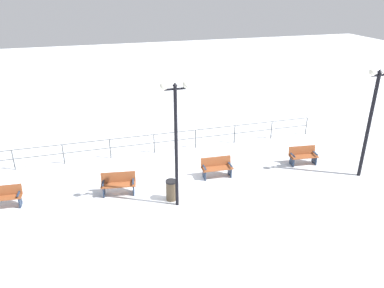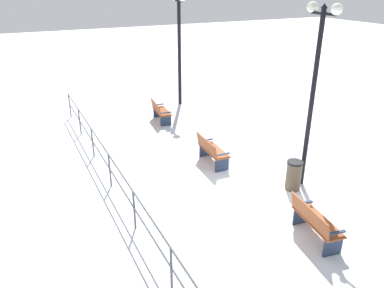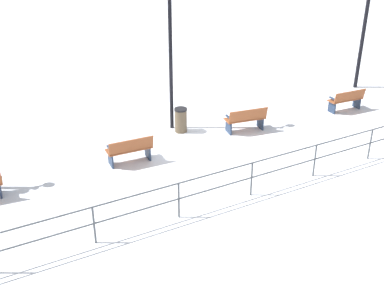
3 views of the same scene
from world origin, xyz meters
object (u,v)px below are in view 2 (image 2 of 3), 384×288
at_px(bench_third, 212,151).
at_px(bench_fourth, 160,111).
at_px(lamppost_middle, 316,69).
at_px(lamppost_far, 179,35).
at_px(trash_bin, 294,175).
at_px(bench_second, 315,222).

relative_size(bench_third, bench_fourth, 1.01).
distance_m(lamppost_middle, lamppost_far, 8.55).
bearing_deg(bench_fourth, lamppost_far, 53.24).
xyz_separation_m(bench_third, lamppost_far, (1.73, 6.27, 2.75)).
height_order(bench_third, bench_fourth, bench_third).
bearing_deg(trash_bin, bench_third, 118.24).
height_order(bench_fourth, lamppost_far, lamppost_far).
height_order(bench_second, trash_bin, bench_second).
relative_size(bench_third, lamppost_middle, 0.29).
bearing_deg(bench_third, lamppost_far, 77.77).
xyz_separation_m(bench_third, lamppost_middle, (1.73, -2.28, 2.90)).
bearing_deg(lamppost_middle, lamppost_far, 90.00).
bearing_deg(trash_bin, lamppost_middle, 16.96).
height_order(bench_second, bench_fourth, bench_second).
relative_size(lamppost_middle, lamppost_far, 1.01).
relative_size(lamppost_middle, trash_bin, 5.75).
height_order(lamppost_far, trash_bin, lamppost_far).
relative_size(bench_second, lamppost_far, 0.30).
height_order(lamppost_middle, trash_bin, lamppost_middle).
relative_size(bench_fourth, trash_bin, 1.62).
bearing_deg(bench_third, trash_bin, -58.53).
xyz_separation_m(bench_second, bench_third, (-0.23, 4.40, -0.01)).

